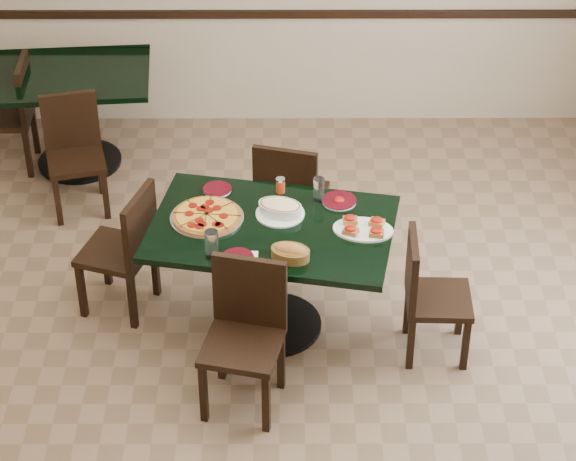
{
  "coord_description": "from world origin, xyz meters",
  "views": [
    {
      "loc": [
        0.03,
        -5.01,
        4.46
      ],
      "look_at": [
        0.05,
        0.0,
        0.87
      ],
      "focal_mm": 70.0,
      "sensor_mm": 36.0,
      "label": 1
    }
  ],
  "objects_px": {
    "chair_left": "(127,245)",
    "bread_basket": "(290,252)",
    "pepperoni_pizza": "(207,216)",
    "lasagna_casserole": "(280,208)",
    "bruschetta_platter": "(363,227)",
    "chair_right": "(427,291)",
    "main_table": "(272,251)",
    "back_table": "(72,101)",
    "chair_near": "(246,327)",
    "back_chair_left": "(14,109)",
    "chair_far": "(289,194)",
    "back_chair_near": "(74,147)"
  },
  "relations": [
    {
      "from": "chair_far",
      "to": "back_chair_left",
      "type": "bearing_deg",
      "value": -15.29
    },
    {
      "from": "main_table",
      "to": "lasagna_casserole",
      "type": "bearing_deg",
      "value": 78.73
    },
    {
      "from": "back_table",
      "to": "lasagna_casserole",
      "type": "bearing_deg",
      "value": -54.27
    },
    {
      "from": "chair_near",
      "to": "chair_right",
      "type": "relative_size",
      "value": 1.1
    },
    {
      "from": "bread_basket",
      "to": "chair_far",
      "type": "bearing_deg",
      "value": 107.76
    },
    {
      "from": "pepperoni_pizza",
      "to": "chair_right",
      "type": "bearing_deg",
      "value": -12.83
    },
    {
      "from": "back_table",
      "to": "bruschetta_platter",
      "type": "distance_m",
      "value": 2.77
    },
    {
      "from": "chair_left",
      "to": "back_chair_near",
      "type": "bearing_deg",
      "value": -138.35
    },
    {
      "from": "lasagna_casserole",
      "to": "main_table",
      "type": "bearing_deg",
      "value": -93.94
    },
    {
      "from": "main_table",
      "to": "chair_right",
      "type": "height_order",
      "value": "chair_right"
    },
    {
      "from": "chair_left",
      "to": "bruschetta_platter",
      "type": "relative_size",
      "value": 2.22
    },
    {
      "from": "pepperoni_pizza",
      "to": "lasagna_casserole",
      "type": "relative_size",
      "value": 1.44
    },
    {
      "from": "back_chair_near",
      "to": "pepperoni_pizza",
      "type": "xyz_separation_m",
      "value": [
        0.99,
        -1.28,
        0.31
      ]
    },
    {
      "from": "chair_left",
      "to": "back_chair_near",
      "type": "distance_m",
      "value": 1.26
    },
    {
      "from": "chair_right",
      "to": "pepperoni_pizza",
      "type": "bearing_deg",
      "value": 79.01
    },
    {
      "from": "main_table",
      "to": "bruschetta_platter",
      "type": "height_order",
      "value": "bruschetta_platter"
    },
    {
      "from": "chair_near",
      "to": "chair_far",
      "type": "bearing_deg",
      "value": 92.65
    },
    {
      "from": "chair_right",
      "to": "chair_left",
      "type": "distance_m",
      "value": 1.81
    },
    {
      "from": "main_table",
      "to": "back_table",
      "type": "distance_m",
      "value": 2.38
    },
    {
      "from": "back_chair_left",
      "to": "lasagna_casserole",
      "type": "height_order",
      "value": "back_chair_left"
    },
    {
      "from": "bread_basket",
      "to": "back_chair_left",
      "type": "bearing_deg",
      "value": 150.17
    },
    {
      "from": "chair_left",
      "to": "back_chair_left",
      "type": "relative_size",
      "value": 1.01
    },
    {
      "from": "chair_far",
      "to": "back_chair_near",
      "type": "bearing_deg",
      "value": -8.69
    },
    {
      "from": "bruschetta_platter",
      "to": "back_chair_left",
      "type": "bearing_deg",
      "value": 151.51
    },
    {
      "from": "lasagna_casserole",
      "to": "bruschetta_platter",
      "type": "relative_size",
      "value": 0.77
    },
    {
      "from": "main_table",
      "to": "chair_right",
      "type": "xyz_separation_m",
      "value": [
        0.89,
        -0.21,
        -0.13
      ]
    },
    {
      "from": "chair_right",
      "to": "back_table",
      "type": "bearing_deg",
      "value": 50.05
    },
    {
      "from": "back_table",
      "to": "chair_right",
      "type": "height_order",
      "value": "chair_right"
    },
    {
      "from": "back_chair_near",
      "to": "back_chair_left",
      "type": "height_order",
      "value": "back_chair_left"
    },
    {
      "from": "back_table",
      "to": "chair_near",
      "type": "relative_size",
      "value": 1.36
    },
    {
      "from": "bruschetta_platter",
      "to": "pepperoni_pizza",
      "type": "bearing_deg",
      "value": -177.83
    },
    {
      "from": "chair_far",
      "to": "lasagna_casserole",
      "type": "height_order",
      "value": "chair_far"
    },
    {
      "from": "main_table",
      "to": "back_chair_left",
      "type": "xyz_separation_m",
      "value": [
        -1.88,
        1.85,
        -0.1
      ]
    },
    {
      "from": "chair_far",
      "to": "chair_left",
      "type": "relative_size",
      "value": 1.03
    },
    {
      "from": "chair_right",
      "to": "back_chair_near",
      "type": "xyz_separation_m",
      "value": [
        -2.26,
        1.57,
        0.01
      ]
    },
    {
      "from": "pepperoni_pizza",
      "to": "bread_basket",
      "type": "distance_m",
      "value": 0.61
    },
    {
      "from": "back_table",
      "to": "chair_right",
      "type": "relative_size",
      "value": 1.49
    },
    {
      "from": "chair_far",
      "to": "chair_right",
      "type": "xyz_separation_m",
      "value": [
        0.79,
        -0.94,
        -0.05
      ]
    },
    {
      "from": "chair_right",
      "to": "back_chair_near",
      "type": "relative_size",
      "value": 0.97
    },
    {
      "from": "chair_left",
      "to": "lasagna_casserole",
      "type": "relative_size",
      "value": 2.88
    },
    {
      "from": "back_chair_left",
      "to": "bruschetta_platter",
      "type": "relative_size",
      "value": 2.21
    },
    {
      "from": "chair_left",
      "to": "bread_basket",
      "type": "relative_size",
      "value": 3.36
    },
    {
      "from": "chair_near",
      "to": "back_chair_near",
      "type": "xyz_separation_m",
      "value": [
        -1.23,
        1.93,
        -0.04
      ]
    },
    {
      "from": "chair_near",
      "to": "chair_left",
      "type": "xyz_separation_m",
      "value": [
        -0.73,
        0.77,
        -0.02
      ]
    },
    {
      "from": "back_table",
      "to": "lasagna_casserole",
      "type": "height_order",
      "value": "lasagna_casserole"
    },
    {
      "from": "chair_right",
      "to": "back_chair_left",
      "type": "distance_m",
      "value": 3.46
    },
    {
      "from": "chair_right",
      "to": "pepperoni_pizza",
      "type": "xyz_separation_m",
      "value": [
        -1.26,
        0.29,
        0.33
      ]
    },
    {
      "from": "back_table",
      "to": "bruschetta_platter",
      "type": "bearing_deg",
      "value": -48.99
    },
    {
      "from": "chair_near",
      "to": "bread_basket",
      "type": "height_order",
      "value": "chair_near"
    },
    {
      "from": "back_chair_near",
      "to": "bread_basket",
      "type": "height_order",
      "value": "bread_basket"
    }
  ]
}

